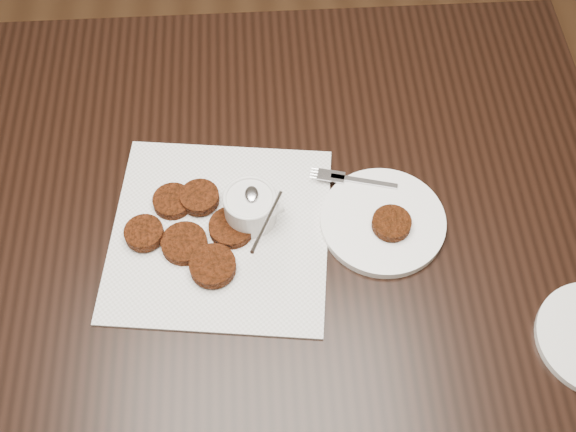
# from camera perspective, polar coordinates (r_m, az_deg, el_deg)

# --- Properties ---
(floor) EXTENTS (4.00, 4.00, 0.00)m
(floor) POSITION_cam_1_polar(r_m,az_deg,el_deg) (1.79, -1.99, -16.52)
(floor) COLOR #52321C
(floor) RESTS_ON ground
(table) EXTENTS (1.35, 0.87, 0.75)m
(table) POSITION_cam_1_polar(r_m,az_deg,el_deg) (1.50, -4.92, -6.59)
(table) COLOR black
(table) RESTS_ON floor
(napkin) EXTENTS (0.38, 0.38, 0.00)m
(napkin) POSITION_cam_1_polar(r_m,az_deg,el_deg) (1.14, -5.37, -1.31)
(napkin) COLOR white
(napkin) RESTS_ON table
(sauce_ramekin) EXTENTS (0.12, 0.12, 0.12)m
(sauce_ramekin) POSITION_cam_1_polar(r_m,az_deg,el_deg) (1.10, -3.06, 1.54)
(sauce_ramekin) COLOR silver
(sauce_ramekin) RESTS_ON napkin
(patty_cluster) EXTENTS (0.30, 0.30, 0.02)m
(patty_cluster) POSITION_cam_1_polar(r_m,az_deg,el_deg) (1.13, -7.78, -0.98)
(patty_cluster) COLOR #60220C
(patty_cluster) RESTS_ON napkin
(plate_with_patty) EXTENTS (0.24, 0.24, 0.03)m
(plate_with_patty) POSITION_cam_1_polar(r_m,az_deg,el_deg) (1.14, 7.51, -0.22)
(plate_with_patty) COLOR white
(plate_with_patty) RESTS_ON table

